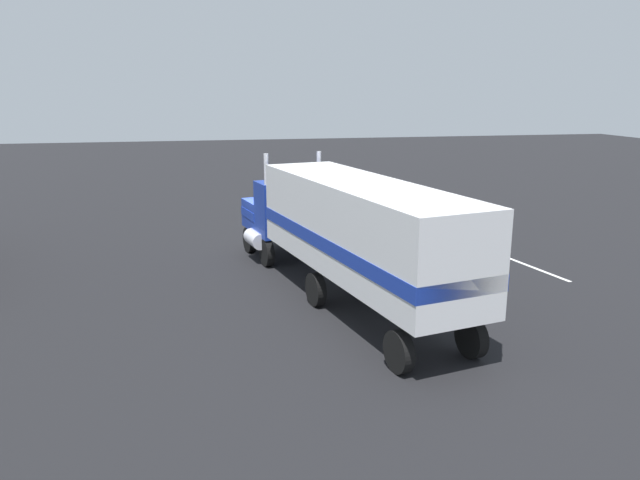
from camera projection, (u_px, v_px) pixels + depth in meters
The scene contains 7 objects.
ground_plane at pixel (271, 252), 26.34m from camera, with size 120.00×120.00×0.00m, color black.
lane_stripe_near at pixel (361, 259), 25.14m from camera, with size 4.40×0.16×0.01m, color silver.
lane_stripe_mid at pixel (402, 239), 28.53m from camera, with size 4.40×0.16×0.01m, color silver.
lane_stripe_far at pixel (529, 266), 24.20m from camera, with size 4.40×0.16×0.01m, color silver.
semi_truck at pixel (345, 227), 19.75m from camera, with size 14.37×5.45×4.50m.
person_bystander at pixel (426, 280), 19.52m from camera, with size 0.38×0.48×1.63m.
motorcycle at pixel (452, 280), 20.93m from camera, with size 2.11×0.29×1.12m.
Camera 1 is at (-25.32, 3.13, 6.90)m, focal length 34.00 mm.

